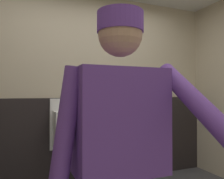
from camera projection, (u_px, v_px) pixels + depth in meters
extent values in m
cube|color=beige|center=(88.00, 88.00, 3.14)|extent=(4.28, 0.12, 2.58)
cube|color=black|center=(89.00, 141.00, 3.07)|extent=(3.68, 0.03, 1.16)
cube|color=white|center=(66.00, 124.00, 2.94)|extent=(0.40, 0.05, 0.65)
cube|color=white|center=(68.00, 129.00, 2.78)|extent=(0.34, 0.30, 0.45)
cylinder|color=#B7BABF|center=(66.00, 101.00, 2.93)|extent=(0.04, 0.04, 0.24)
cylinder|color=#B7BABF|center=(66.00, 167.00, 2.89)|extent=(0.05, 0.05, 0.55)
cube|color=white|center=(119.00, 121.00, 3.22)|extent=(0.40, 0.05, 0.65)
cube|color=white|center=(124.00, 126.00, 3.06)|extent=(0.34, 0.30, 0.45)
cylinder|color=#B7BABF|center=(119.00, 100.00, 3.21)|extent=(0.04, 0.04, 0.24)
cylinder|color=#B7BABF|center=(120.00, 161.00, 3.17)|extent=(0.05, 0.05, 0.55)
cube|color=#4C4C51|center=(98.00, 114.00, 2.89)|extent=(0.04, 0.40, 0.90)
cube|color=#60388C|center=(120.00, 121.00, 1.14)|extent=(0.45, 0.24, 0.53)
cylinder|color=#60388C|center=(66.00, 126.00, 1.04)|extent=(0.17, 0.09, 0.56)
cylinder|color=#60388C|center=(195.00, 101.00, 1.04)|extent=(0.09, 0.50, 0.39)
sphere|color=tan|center=(120.00, 35.00, 1.15)|extent=(0.23, 0.23, 0.23)
cylinder|color=#60388C|center=(120.00, 23.00, 1.15)|extent=(0.24, 0.24, 0.10)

